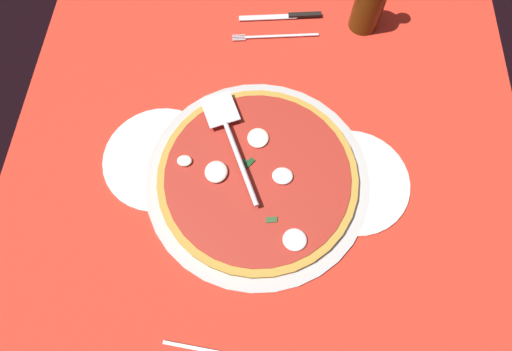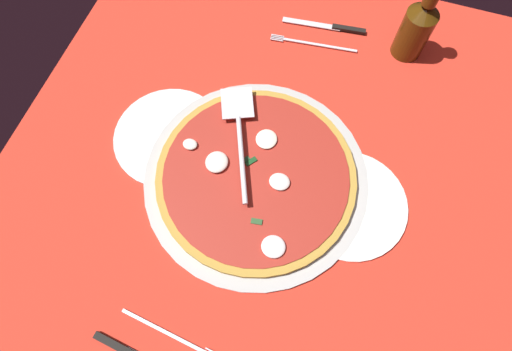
{
  "view_description": "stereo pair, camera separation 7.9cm",
  "coord_description": "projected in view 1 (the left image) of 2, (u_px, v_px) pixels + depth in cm",
  "views": [
    {
      "loc": [
        -0.31,
        36.15,
        75.14
      ],
      "look_at": [
        1.47,
        5.73,
        2.13
      ],
      "focal_mm": 28.6,
      "sensor_mm": 36.0,
      "label": 1
    },
    {
      "loc": [
        -8.07,
        34.67,
        75.14
      ],
      "look_at": [
        1.47,
        5.73,
        2.13
      ],
      "focal_mm": 28.6,
      "sensor_mm": 36.0,
      "label": 2
    }
  ],
  "objects": [
    {
      "name": "pizza",
      "position": [
        256.0,
        176.0,
        0.79
      ],
      "size": [
        39.1,
        39.1,
        2.87
      ],
      "color": "#BA8F36",
      "rests_on": "pizza_pan"
    },
    {
      "name": "pizza_server",
      "position": [
        230.0,
        139.0,
        0.8
      ],
      "size": [
        13.5,
        24.98,
        1.0
      ],
      "rotation": [
        0.0,
        0.0,
        5.12
      ],
      "color": "silver",
      "rests_on": "pizza"
    },
    {
      "name": "place_setting_near",
      "position": [
        280.0,
        27.0,
        0.96
      ],
      "size": [
        21.7,
        14.77,
        1.4
      ],
      "rotation": [
        0.0,
        0.0,
        0.11
      ],
      "color": "white",
      "rests_on": "ground_plane"
    },
    {
      "name": "checker_pattern",
      "position": [
        265.0,
        154.0,
        0.83
      ],
      "size": [
        105.34,
        105.34,
        0.1
      ],
      "color": "white",
      "rests_on": "ground_plane"
    },
    {
      "name": "dinner_plate_right",
      "position": [
        159.0,
        158.0,
        0.82
      ],
      "size": [
        22.88,
        22.88,
        1.0
      ],
      "primitive_type": "cylinder",
      "color": "white",
      "rests_on": "ground_plane"
    },
    {
      "name": "ground_plane",
      "position": [
        265.0,
        155.0,
        0.84
      ],
      "size": [
        105.34,
        105.34,
        0.8
      ],
      "primitive_type": "cube",
      "color": "red"
    },
    {
      "name": "dinner_plate_left",
      "position": [
        351.0,
        181.0,
        0.8
      ],
      "size": [
        22.27,
        22.27,
        1.0
      ],
      "primitive_type": "cylinder",
      "color": "white",
      "rests_on": "ground_plane"
    },
    {
      "name": "pizza_pan",
      "position": [
        256.0,
        178.0,
        0.81
      ],
      "size": [
        44.07,
        44.07,
        1.03
      ],
      "primitive_type": "cylinder",
      "color": "#B8B9B5",
      "rests_on": "ground_plane"
    }
  ]
}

